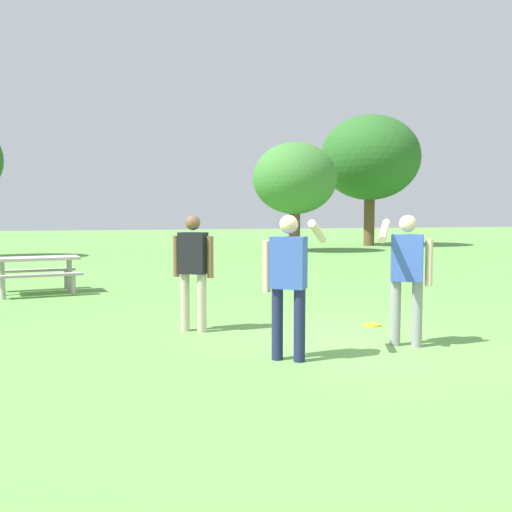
% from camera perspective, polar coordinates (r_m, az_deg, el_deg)
% --- Properties ---
extents(ground_plane, '(120.00, 120.00, 0.00)m').
position_cam_1_polar(ground_plane, '(7.32, 9.27, -8.85)').
color(ground_plane, '#609947').
extents(person_thrower, '(0.50, 0.41, 1.64)m').
position_cam_1_polar(person_thrower, '(7.97, -6.36, -0.91)').
color(person_thrower, '#B7AD93').
rests_on(person_thrower, ground).
extents(person_catcher, '(0.83, 0.52, 1.64)m').
position_cam_1_polar(person_catcher, '(7.25, 14.98, -1.36)').
color(person_catcher, gray).
rests_on(person_catcher, ground).
extents(person_bystander, '(0.84, 0.50, 1.64)m').
position_cam_1_polar(person_bystander, '(6.34, 3.34, -2.00)').
color(person_bystander, '#1E234C').
rests_on(person_bystander, ground).
extents(frisbee, '(0.26, 0.26, 0.03)m').
position_cam_1_polar(frisbee, '(8.63, 11.60, -6.82)').
color(frisbee, yellow).
rests_on(frisbee, ground).
extents(picnic_table_near, '(1.84, 1.59, 0.77)m').
position_cam_1_polar(picnic_table_near, '(12.69, -21.28, -1.03)').
color(picnic_table_near, '#B2ADA3').
rests_on(picnic_table_near, ground).
extents(tree_broad_center, '(3.81, 3.81, 4.94)m').
position_cam_1_polar(tree_broad_center, '(25.88, 3.93, 7.76)').
color(tree_broad_center, brown).
rests_on(tree_broad_center, ground).
extents(tree_far_right, '(5.37, 5.37, 7.05)m').
position_cam_1_polar(tree_far_right, '(31.60, 11.43, 9.65)').
color(tree_far_right, brown).
rests_on(tree_far_right, ground).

